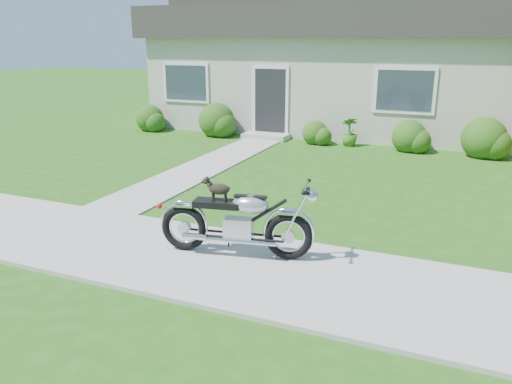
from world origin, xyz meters
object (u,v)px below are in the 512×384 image
house (342,64)px  motorcycle_with_dog (239,222)px  potted_plant_right (350,132)px  potted_plant_left (215,124)px

house → motorcycle_with_dog: (1.45, -11.73, -1.62)m
potted_plant_right → house: bearing=108.2°
potted_plant_right → motorcycle_with_dog: 8.29m
house → potted_plant_right: 4.02m
potted_plant_left → potted_plant_right: 4.38m
potted_plant_right → motorcycle_with_dog: (0.31, -8.28, 0.12)m
potted_plant_left → potted_plant_right: size_ratio=0.85×
house → potted_plant_left: (-3.24, -3.44, -1.80)m
potted_plant_left → house: bearing=46.8°
house → motorcycle_with_dog: house is taller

